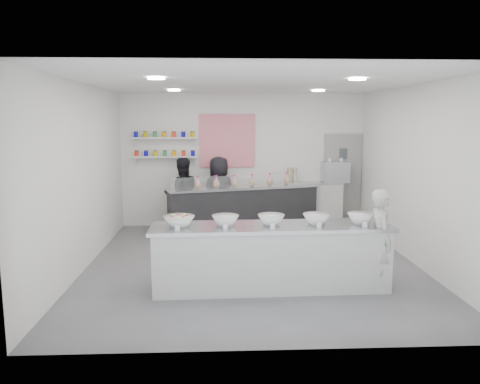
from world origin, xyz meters
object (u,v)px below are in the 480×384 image
at_px(woman_prep, 381,240).
at_px(staff_left, 182,194).
at_px(prep_counter, 271,257).
at_px(espresso_machine, 335,172).
at_px(back_bar, 243,209).
at_px(staff_right, 219,193).
at_px(espresso_ledge, 311,204).

xyz_separation_m(woman_prep, staff_left, (-3.10, 3.80, 0.08)).
distance_m(prep_counter, espresso_machine, 4.43).
bearing_deg(espresso_machine, woman_prep, -94.77).
bearing_deg(back_bar, staff_right, 131.92).
bearing_deg(woman_prep, back_bar, 29.88).
bearing_deg(espresso_machine, espresso_ledge, 180.00).
distance_m(prep_counter, staff_left, 4.00).
bearing_deg(staff_left, staff_right, 173.50).
bearing_deg(staff_right, staff_left, -17.92).
bearing_deg(espresso_ledge, staff_left, -174.82).
relative_size(back_bar, woman_prep, 2.23).
xyz_separation_m(prep_counter, back_bar, (-0.21, 3.42, 0.04)).
distance_m(prep_counter, woman_prep, 1.58).
distance_m(back_bar, staff_left, 1.39).
distance_m(espresso_ledge, staff_left, 2.94).
relative_size(espresso_ledge, woman_prep, 0.94).
height_order(espresso_ledge, woman_prep, woman_prep).
relative_size(prep_counter, espresso_ledge, 2.49).
bearing_deg(prep_counter, staff_left, 111.26).
bearing_deg(back_bar, espresso_machine, -1.86).
bearing_deg(staff_left, woman_prep, 116.89).
height_order(espresso_ledge, staff_left, staff_left).
relative_size(woman_prep, staff_right, 0.90).
xyz_separation_m(staff_left, staff_right, (0.81, 0.08, 0.01)).
xyz_separation_m(prep_counter, woman_prep, (1.55, -0.13, 0.26)).
relative_size(staff_left, staff_right, 0.99).
bearing_deg(woman_prep, staff_left, 42.65).
height_order(espresso_machine, staff_left, staff_left).
height_order(prep_counter, espresso_ledge, espresso_ledge).
bearing_deg(back_bar, prep_counter, -101.99).
distance_m(espresso_ledge, woman_prep, 4.07).
distance_m(prep_counter, espresso_ledge, 4.16).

